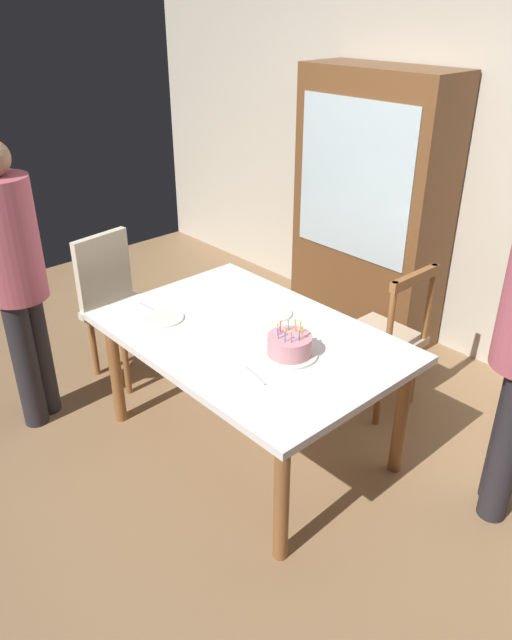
{
  "coord_description": "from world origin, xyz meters",
  "views": [
    {
      "loc": [
        2.08,
        -1.84,
        2.29
      ],
      "look_at": [
        0.05,
        0.0,
        0.82
      ],
      "focal_mm": 34.08,
      "sensor_mm": 36.0,
      "label": 1
    }
  ],
  "objects_px": {
    "plate_far_side": "(272,313)",
    "person_celebrant": "(15,273)",
    "chair_upholstered": "(117,299)",
    "chair_spindle_back": "(382,339)",
    "birthday_cake": "(289,346)",
    "plate_near_celebrant": "(164,318)",
    "dining_table": "(250,346)",
    "china_cabinet": "(371,209)"
  },
  "relations": [
    {
      "from": "plate_far_side",
      "to": "person_celebrant",
      "type": "height_order",
      "value": "person_celebrant"
    },
    {
      "from": "chair_upholstered",
      "to": "chair_spindle_back",
      "type": "bearing_deg",
      "value": 34.27
    },
    {
      "from": "plate_far_side",
      "to": "person_celebrant",
      "type": "distance_m",
      "value": 1.42
    },
    {
      "from": "birthday_cake",
      "to": "chair_spindle_back",
      "type": "distance_m",
      "value": 0.92
    },
    {
      "from": "plate_near_celebrant",
      "to": "birthday_cake",
      "type": "bearing_deg",
      "value": 18.09
    },
    {
      "from": "birthday_cake",
      "to": "chair_upholstered",
      "type": "height_order",
      "value": "chair_upholstered"
    },
    {
      "from": "chair_spindle_back",
      "to": "person_celebrant",
      "type": "distance_m",
      "value": 2.14
    },
    {
      "from": "plate_near_celebrant",
      "to": "chair_upholstered",
      "type": "height_order",
      "value": "chair_upholstered"
    },
    {
      "from": "dining_table",
      "to": "china_cabinet",
      "type": "height_order",
      "value": "china_cabinet"
    },
    {
      "from": "china_cabinet",
      "to": "birthday_cake",
      "type": "bearing_deg",
      "value": -64.28
    },
    {
      "from": "plate_far_side",
      "to": "chair_spindle_back",
      "type": "height_order",
      "value": "chair_spindle_back"
    },
    {
      "from": "plate_far_side",
      "to": "chair_upholstered",
      "type": "relative_size",
      "value": 0.23
    },
    {
      "from": "chair_upholstered",
      "to": "china_cabinet",
      "type": "xyz_separation_m",
      "value": [
        0.73,
        1.67,
        0.42
      ]
    },
    {
      "from": "birthday_cake",
      "to": "person_celebrant",
      "type": "xyz_separation_m",
      "value": [
        -1.35,
        -0.77,
        0.18
      ]
    },
    {
      "from": "plate_far_side",
      "to": "chair_spindle_back",
      "type": "distance_m",
      "value": 0.74
    },
    {
      "from": "chair_spindle_back",
      "to": "china_cabinet",
      "type": "bearing_deg",
      "value": 134.77
    },
    {
      "from": "chair_upholstered",
      "to": "person_celebrant",
      "type": "distance_m",
      "value": 0.79
    },
    {
      "from": "birthday_cake",
      "to": "plate_far_side",
      "type": "xyz_separation_m",
      "value": [
        -0.37,
        0.24,
        -0.05
      ]
    },
    {
      "from": "dining_table",
      "to": "chair_spindle_back",
      "type": "bearing_deg",
      "value": 74.34
    },
    {
      "from": "dining_table",
      "to": "china_cabinet",
      "type": "relative_size",
      "value": 0.84
    },
    {
      "from": "dining_table",
      "to": "plate_near_celebrant",
      "type": "xyz_separation_m",
      "value": [
        -0.44,
        -0.24,
        0.09
      ]
    },
    {
      "from": "plate_far_side",
      "to": "person_celebrant",
      "type": "relative_size",
      "value": 0.13
    },
    {
      "from": "person_celebrant",
      "to": "plate_near_celebrant",
      "type": "bearing_deg",
      "value": 40.86
    },
    {
      "from": "person_celebrant",
      "to": "dining_table",
      "type": "bearing_deg",
      "value": 36.3
    },
    {
      "from": "dining_table",
      "to": "plate_near_celebrant",
      "type": "bearing_deg",
      "value": -151.14
    },
    {
      "from": "plate_near_celebrant",
      "to": "person_celebrant",
      "type": "bearing_deg",
      "value": -139.14
    },
    {
      "from": "dining_table",
      "to": "plate_far_side",
      "type": "relative_size",
      "value": 7.23
    },
    {
      "from": "chair_upholstered",
      "to": "china_cabinet",
      "type": "height_order",
      "value": "china_cabinet"
    },
    {
      "from": "chair_spindle_back",
      "to": "chair_upholstered",
      "type": "xyz_separation_m",
      "value": [
        -1.42,
        -0.97,
        0.07
      ]
    },
    {
      "from": "dining_table",
      "to": "chair_spindle_back",
      "type": "height_order",
      "value": "chair_spindle_back"
    },
    {
      "from": "chair_upholstered",
      "to": "person_celebrant",
      "type": "bearing_deg",
      "value": -78.61
    },
    {
      "from": "birthday_cake",
      "to": "person_celebrant",
      "type": "height_order",
      "value": "person_celebrant"
    },
    {
      "from": "birthday_cake",
      "to": "china_cabinet",
      "type": "relative_size",
      "value": 0.15
    },
    {
      "from": "dining_table",
      "to": "birthday_cake",
      "type": "distance_m",
      "value": 0.32
    },
    {
      "from": "dining_table",
      "to": "chair_spindle_back",
      "type": "xyz_separation_m",
      "value": [
        0.24,
        0.86,
        -0.19
      ]
    },
    {
      "from": "plate_near_celebrant",
      "to": "chair_spindle_back",
      "type": "distance_m",
      "value": 1.32
    },
    {
      "from": "birthday_cake",
      "to": "plate_far_side",
      "type": "distance_m",
      "value": 0.45
    },
    {
      "from": "person_celebrant",
      "to": "china_cabinet",
      "type": "distance_m",
      "value": 2.41
    },
    {
      "from": "dining_table",
      "to": "birthday_cake",
      "type": "height_order",
      "value": "birthday_cake"
    },
    {
      "from": "person_celebrant",
      "to": "china_cabinet",
      "type": "bearing_deg",
      "value": 75.67
    },
    {
      "from": "plate_near_celebrant",
      "to": "china_cabinet",
      "type": "distance_m",
      "value": 1.81
    },
    {
      "from": "birthday_cake",
      "to": "dining_table",
      "type": "bearing_deg",
      "value": 179.6
    }
  ]
}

